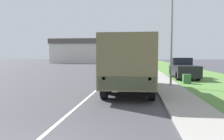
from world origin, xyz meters
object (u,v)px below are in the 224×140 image
military_truck (129,62)px  car_second_ahead (132,64)px  car_farthest_ahead (124,60)px  lamp_post (168,25)px  car_fourth_ahead (135,61)px  pickup_truck (183,69)px  car_third_ahead (133,62)px  car_nearest_ahead (130,67)px

military_truck → car_second_ahead: (-0.31, 22.47, -1.00)m
military_truck → car_farthest_ahead: 59.82m
car_second_ahead → lamp_post: lamp_post is taller
car_fourth_ahead → pickup_truck: 43.50m
car_third_ahead → pickup_truck: bearing=-79.6°
car_third_ahead → car_fourth_ahead: bearing=88.6°
car_fourth_ahead → car_nearest_ahead: bearing=-90.3°
military_truck → pickup_truck: 9.59m
car_second_ahead → car_farthest_ahead: size_ratio=0.84×
car_farthest_ahead → military_truck: bearing=-86.3°
car_nearest_ahead → pickup_truck: size_ratio=0.85×
car_second_ahead → car_third_ahead: bearing=90.5°
military_truck → car_nearest_ahead: size_ratio=1.77×
car_fourth_ahead → lamp_post: bearing=-87.0°
military_truck → car_nearest_ahead: bearing=91.4°
car_fourth_ahead → lamp_post: 49.38m
car_fourth_ahead → pickup_truck: bearing=-83.6°
car_second_ahead → lamp_post: size_ratio=0.58×
car_third_ahead → car_farthest_ahead: size_ratio=1.06×
military_truck → car_farthest_ahead: size_ratio=1.64×
car_third_ahead → lamp_post: size_ratio=0.72×
car_farthest_ahead → pickup_truck: pickup_truck is taller
car_nearest_ahead → car_second_ahead: 9.40m
car_farthest_ahead → car_fourth_ahead: bearing=-65.3°
car_third_ahead → car_fourth_ahead: car_fourth_ahead is taller
car_second_ahead → car_third_ahead: size_ratio=0.80×
car_fourth_ahead → car_farthest_ahead: (-3.76, 8.17, 0.12)m
car_nearest_ahead → car_third_ahead: car_nearest_ahead is taller
lamp_post → military_truck: bearing=-137.1°
military_truck → car_third_ahead: military_truck is taller
car_nearest_ahead → lamp_post: size_ratio=0.63×
car_third_ahead → car_fourth_ahead: size_ratio=1.15×
car_nearest_ahead → car_fourth_ahead: car_nearest_ahead is taller
pickup_truck → lamp_post: lamp_post is taller
car_farthest_ahead → lamp_post: size_ratio=0.68×
military_truck → lamp_post: (2.51, 2.34, 2.43)m
military_truck → car_farthest_ahead: (-3.85, 59.69, -0.99)m
car_nearest_ahead → car_fourth_ahead: 38.45m
military_truck → lamp_post: 4.21m
car_nearest_ahead → car_third_ahead: bearing=90.3°
car_nearest_ahead → car_farthest_ahead: 46.75m
pickup_truck → car_second_ahead: bearing=109.7°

